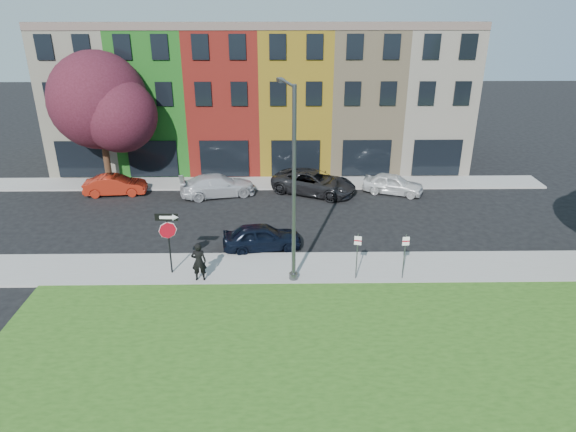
{
  "coord_description": "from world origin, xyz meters",
  "views": [
    {
      "loc": [
        -1.04,
        -18.56,
        12.2
      ],
      "look_at": [
        -0.71,
        4.0,
        2.36
      ],
      "focal_mm": 32.0,
      "sensor_mm": 36.0,
      "label": 1
    }
  ],
  "objects_px": {
    "man": "(199,262)",
    "sedan_near": "(262,237)",
    "street_lamp": "(293,187)",
    "stop_sign": "(168,231)"
  },
  "relations": [
    {
      "from": "stop_sign",
      "to": "sedan_near",
      "type": "distance_m",
      "value": 5.16
    },
    {
      "from": "man",
      "to": "sedan_near",
      "type": "bearing_deg",
      "value": -133.42
    },
    {
      "from": "stop_sign",
      "to": "man",
      "type": "relative_size",
      "value": 1.62
    },
    {
      "from": "stop_sign",
      "to": "street_lamp",
      "type": "distance_m",
      "value": 6.12
    },
    {
      "from": "stop_sign",
      "to": "sedan_near",
      "type": "height_order",
      "value": "stop_sign"
    },
    {
      "from": "street_lamp",
      "to": "stop_sign",
      "type": "bearing_deg",
      "value": 160.26
    },
    {
      "from": "sedan_near",
      "to": "street_lamp",
      "type": "distance_m",
      "value": 5.17
    },
    {
      "from": "man",
      "to": "street_lamp",
      "type": "relative_size",
      "value": 0.21
    },
    {
      "from": "man",
      "to": "stop_sign",
      "type": "bearing_deg",
      "value": -28.61
    },
    {
      "from": "man",
      "to": "sedan_near",
      "type": "distance_m",
      "value": 4.29
    }
  ]
}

